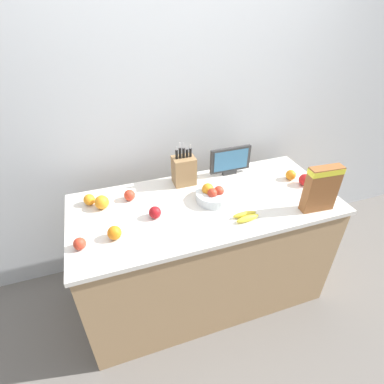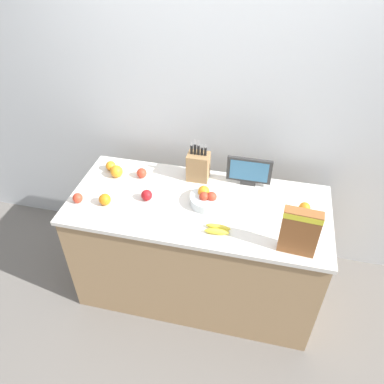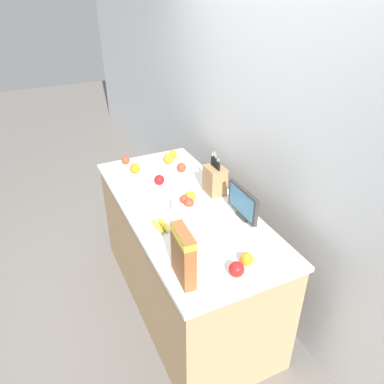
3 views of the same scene
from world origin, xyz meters
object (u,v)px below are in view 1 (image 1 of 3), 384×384
(banana_bunch, at_px, (246,216))
(apple_leftmost, at_px, (130,195))
(orange_mid_right, at_px, (114,233))
(fruit_bowl, at_px, (213,195))
(small_monitor, at_px, (230,160))
(orange_front_left, at_px, (89,200))
(apple_rear, at_px, (155,212))
(apple_rightmost, at_px, (80,244))
(cereal_box, at_px, (322,187))
(knife_block, at_px, (184,170))
(orange_mid_left, at_px, (291,175))
(apple_near_bananas, at_px, (305,180))
(orange_back_center, at_px, (102,202))

(banana_bunch, height_order, apple_leftmost, apple_leftmost)
(apple_leftmost, distance_m, orange_mid_right, 0.37)
(fruit_bowl, relative_size, banana_bunch, 1.50)
(small_monitor, xyz_separation_m, orange_front_left, (-1.01, -0.05, -0.08))
(banana_bunch, bearing_deg, apple_rear, 159.55)
(fruit_bowl, bearing_deg, apple_rear, -172.31)
(fruit_bowl, xyz_separation_m, apple_rightmost, (-0.84, -0.18, -0.01))
(apple_rightmost, bearing_deg, apple_leftmost, 48.07)
(cereal_box, bearing_deg, apple_rightmost, 179.32)
(knife_block, height_order, apple_rightmost, knife_block)
(knife_block, relative_size, orange_front_left, 4.36)
(small_monitor, height_order, fruit_bowl, small_monitor)
(apple_leftmost, xyz_separation_m, apple_rightmost, (-0.32, -0.36, -0.00))
(orange_front_left, xyz_separation_m, orange_mid_left, (1.40, -0.16, 0.00))
(apple_near_bananas, bearing_deg, orange_mid_left, 117.79)
(small_monitor, height_order, cereal_box, cereal_box)
(apple_rear, distance_m, orange_back_center, 0.36)
(small_monitor, relative_size, apple_leftmost, 4.27)
(apple_near_bananas, bearing_deg, fruit_bowl, 176.55)
(knife_block, height_order, orange_mid_right, knife_block)
(orange_back_center, bearing_deg, banana_bunch, -25.84)
(fruit_bowl, height_order, apple_rear, fruit_bowl)
(orange_mid_left, relative_size, orange_mid_right, 0.93)
(small_monitor, height_order, apple_rightmost, small_monitor)
(cereal_box, xyz_separation_m, orange_mid_left, (0.05, 0.35, -0.13))
(apple_rightmost, distance_m, orange_back_center, 0.36)
(banana_bunch, bearing_deg, orange_mid_right, 173.65)
(cereal_box, height_order, apple_leftmost, cereal_box)
(banana_bunch, distance_m, apple_rear, 0.55)
(apple_leftmost, height_order, apple_rightmost, apple_leftmost)
(knife_block, height_order, apple_rear, knife_block)
(knife_block, relative_size, apple_rightmost, 4.73)
(apple_leftmost, bearing_deg, apple_rightmost, -131.93)
(small_monitor, distance_m, fruit_bowl, 0.37)
(apple_leftmost, bearing_deg, orange_mid_right, -111.97)
(orange_back_center, bearing_deg, apple_leftmost, 10.54)
(apple_rear, distance_m, orange_front_left, 0.45)
(small_monitor, bearing_deg, knife_block, -179.09)
(apple_near_bananas, bearing_deg, apple_leftmost, 169.57)
(fruit_bowl, bearing_deg, apple_near_bananas, -3.45)
(apple_near_bananas, relative_size, orange_front_left, 1.14)
(small_monitor, distance_m, apple_rear, 0.72)
(orange_back_center, xyz_separation_m, orange_front_left, (-0.07, 0.07, -0.01))
(knife_block, xyz_separation_m, fruit_bowl, (0.12, -0.26, -0.06))
(small_monitor, xyz_separation_m, fruit_bowl, (-0.24, -0.27, -0.08))
(orange_mid_right, bearing_deg, apple_rightmost, -173.92)
(apple_near_bananas, distance_m, apple_leftmost, 1.21)
(fruit_bowl, height_order, orange_front_left, fruit_bowl)
(apple_leftmost, relative_size, apple_rear, 0.96)
(banana_bunch, xyz_separation_m, apple_rear, (-0.52, 0.19, 0.02))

